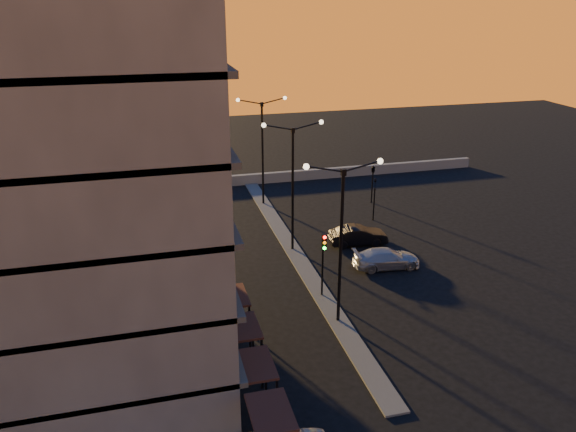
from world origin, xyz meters
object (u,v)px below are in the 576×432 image
Objects in this scene: streetlamp_mid at (293,177)px; car_wagon at (387,258)px; car_sedan at (358,235)px; traffic_light_main at (323,255)px.

streetlamp_mid is 8.54m from car_wagon.
streetlamp_mid is at bearing 91.31° from car_sedan.
car_wagon is at bearing -169.13° from car_sedan.
streetlamp_mid is 2.20× the size of car_sedan.
car_sedan is (5.00, 6.90, -2.18)m from traffic_light_main.
car_wagon is at bearing 27.34° from traffic_light_main.
streetlamp_mid reaches higher than car_sedan.
traffic_light_main is at bearing 122.06° from car_wagon.
car_wagon is (5.50, -4.29, -4.93)m from streetlamp_mid.
streetlamp_mid is 2.07× the size of car_wagon.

